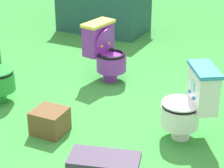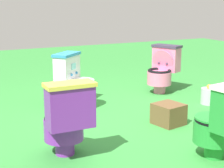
{
  "view_description": "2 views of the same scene",
  "coord_description": "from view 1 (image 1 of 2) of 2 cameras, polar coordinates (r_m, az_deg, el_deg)",
  "views": [
    {
      "loc": [
        2.47,
        -3.04,
        2.22
      ],
      "look_at": [
        0.23,
        0.04,
        0.48
      ],
      "focal_mm": 69.32,
      "sensor_mm": 36.0,
      "label": 1
    },
    {
      "loc": [
        -3.58,
        2.02,
        1.44
      ],
      "look_at": [
        0.13,
        0.16,
        0.47
      ],
      "focal_mm": 59.56,
      "sensor_mm": 36.0,
      "label": 2
    }
  ],
  "objects": [
    {
      "name": "ground",
      "position": [
        4.51,
        -2.65,
        -4.93
      ],
      "size": [
        14.0,
        14.0,
        0.0
      ],
      "primitive_type": "plane",
      "color": "green"
    },
    {
      "name": "toilet_purple",
      "position": [
        5.33,
        -0.89,
        4.36
      ],
      "size": [
        0.5,
        0.44,
        0.73
      ],
      "rotation": [
        0.0,
        0.0,
        4.7
      ],
      "color": "purple",
      "rests_on": "ground"
    },
    {
      "name": "toilet_white",
      "position": [
        4.12,
        10.27,
        -2.49
      ],
      "size": [
        0.63,
        0.63,
        0.73
      ],
      "rotation": [
        0.0,
        0.0,
        2.3
      ],
      "color": "white",
      "rests_on": "ground"
    },
    {
      "name": "vendor_table",
      "position": [
        7.28,
        -1.12,
        10.1
      ],
      "size": [
        1.58,
        1.08,
        0.85
      ],
      "rotation": [
        0.0,
        0.0,
        0.16
      ],
      "color": "#23514C",
      "rests_on": "ground"
    },
    {
      "name": "small_crate",
      "position": [
        4.3,
        -8.19,
        -4.88
      ],
      "size": [
        0.36,
        0.36,
        0.24
      ],
      "primitive_type": "cube",
      "rotation": [
        0.0,
        0.0,
        3.34
      ],
      "color": "brown",
      "rests_on": "ground"
    }
  ]
}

